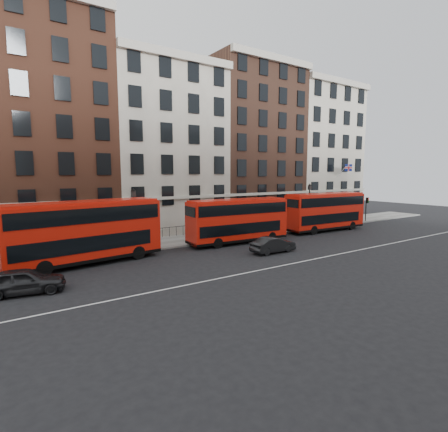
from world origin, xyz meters
TOP-DOWN VIEW (x-y plane):
  - ground at (0.00, 0.00)m, footprint 120.00×120.00m
  - pavement at (0.00, 10.50)m, footprint 80.00×5.00m
  - kerb at (0.00, 8.00)m, footprint 80.00×0.30m
  - road_centre_line at (0.00, -2.00)m, footprint 70.00×0.12m
  - building_terrace at (-0.31, 17.88)m, footprint 64.00×11.95m
  - bus_b at (-11.35, 6.53)m, footprint 11.52×4.11m
  - bus_c at (2.74, 6.54)m, footprint 10.33×3.07m
  - bus_d at (15.43, 6.54)m, footprint 10.66×3.06m
  - car_rear at (-15.79, 1.78)m, footprint 4.63×2.54m
  - car_front at (2.84, 1.56)m, footprint 4.13×1.46m
  - lamp_post_left at (-6.70, 8.88)m, footprint 0.44×0.44m
  - lamp_post_right at (15.25, 8.85)m, footprint 0.44×0.44m
  - traffic_light at (25.90, 8.12)m, footprint 0.25×0.45m
  - iron_railings at (0.00, 12.70)m, footprint 6.60×0.06m

SIDE VIEW (x-z plane):
  - ground at x=0.00m, z-range 0.00..0.00m
  - road_centre_line at x=0.00m, z-range 0.00..0.01m
  - pavement at x=0.00m, z-range 0.00..0.15m
  - kerb at x=0.00m, z-range 0.00..0.16m
  - iron_railings at x=0.00m, z-range 0.15..1.15m
  - car_front at x=2.84m, z-range 0.00..1.36m
  - car_rear at x=-15.79m, z-range 0.00..1.49m
  - bus_c at x=2.74m, z-range 0.16..4.44m
  - bus_d at x=15.43m, z-range 0.16..4.59m
  - traffic_light at x=25.90m, z-range 0.81..4.08m
  - bus_b at x=-11.35m, z-range 0.17..4.91m
  - lamp_post_left at x=-6.70m, z-range 0.42..5.74m
  - lamp_post_right at x=15.25m, z-range 0.42..5.74m
  - building_terrace at x=-0.31m, z-range -0.76..21.24m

